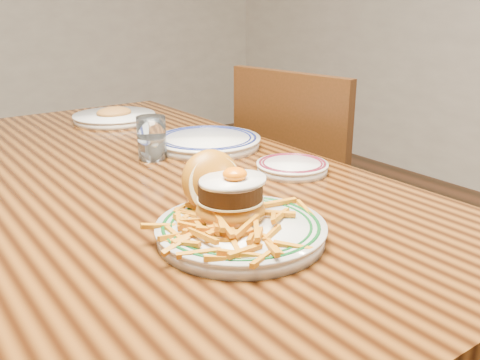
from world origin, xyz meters
TOP-DOWN VIEW (x-y plane):
  - table at (0.00, 0.00)m, footprint 0.85×1.60m
  - chair_right at (0.66, 0.14)m, footprint 0.50×0.50m
  - main_plate at (-0.02, -0.40)m, footprint 0.28×0.29m
  - side_plate at (0.28, -0.20)m, footprint 0.16×0.16m
  - rear_plate at (0.24, 0.10)m, footprint 0.28×0.28m
  - water_glass at (0.07, 0.09)m, footprint 0.07×0.07m
  - far_plate at (0.17, 0.53)m, footprint 0.26×0.26m

SIDE VIEW (x-z plane):
  - chair_right at x=0.66m, z-range 0.03..0.96m
  - table at x=0.00m, z-range 0.29..1.04m
  - side_plate at x=0.28m, z-range 0.75..0.78m
  - far_plate at x=0.17m, z-range 0.74..0.79m
  - rear_plate at x=0.24m, z-range 0.75..0.78m
  - main_plate at x=-0.02m, z-range 0.72..0.85m
  - water_glass at x=0.07m, z-range 0.74..0.85m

